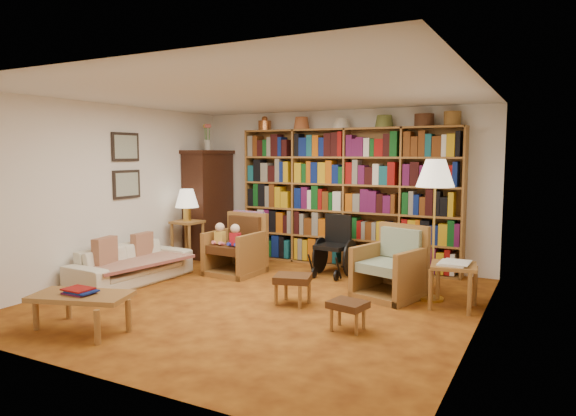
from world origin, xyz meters
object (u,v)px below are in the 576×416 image
Objects in this scene: side_table_lamp at (188,232)px; armchair_leather at (239,248)px; floor_lamp at (435,179)px; footstool_b at (348,307)px; armchair_sage at (391,269)px; sofa at (132,264)px; side_table_papers at (454,271)px; wheelchair at (335,248)px; coffee_table at (81,298)px; footstool_a at (293,280)px.

side_table_lamp is 1.11m from armchair_leather.
footstool_b is (-0.52, -1.52, -1.25)m from floor_lamp.
floor_lamp reaches higher than side_table_lamp.
floor_lamp is (2.92, -0.12, 1.12)m from armchair_leather.
armchair_leather is 2.42m from armchair_sage.
sofa is 4.29m from side_table_papers.
floor_lamp is at bearing -72.23° from sofa.
floor_lamp reaches higher than armchair_sage.
coffee_table is at bearing -110.89° from wheelchair.
sofa is 1.98m from coffee_table.
side_table_papers is 1.15× the size of footstool_a.
sofa is at bearing -162.93° from armchair_sage.
coffee_table is at bearing -136.23° from floor_lamp.
side_table_lamp reaches higher than side_table_papers.
footstool_b is at bearing -64.26° from wheelchair.
side_table_lamp is at bearing 152.93° from footstool_b.
armchair_sage is at bearing -70.69° from sofa.
side_table_lamp is at bearing 6.46° from sofa.
coffee_table is at bearing -151.95° from footstool_b.
side_table_papers is at bearing -76.17° from sofa.
armchair_sage is 1.26m from floor_lamp.
coffee_table is at bearing -89.89° from armchair_leather.
sofa is 3.53× the size of footstool_a.
armchair_leather is 2.90m from footstool_b.
wheelchair reaches higher than footstool_b.
side_table_lamp reaches higher than footstool_a.
coffee_table is (1.00, -1.70, 0.08)m from sofa.
side_table_papers is at bearing -13.09° from armchair_sage.
side_table_papers is (0.79, -0.18, 0.10)m from armchair_sage.
side_table_lamp is 0.76× the size of armchair_sage.
armchair_leather reaches higher than footstool_a.
sofa is 4.37× the size of footstool_b.
side_table_lamp is 1.74× the size of footstool_b.
side_table_lamp is 0.77× the size of armchair_leather.
footstool_b is (3.49, -1.78, -0.27)m from side_table_lamp.
armchair_leather is 3.23m from side_table_papers.
armchair_leather reaches higher than sofa.
armchair_leather is (1.09, -0.15, -0.15)m from side_table_lamp.
footstool_a is (-1.44, -0.97, -1.20)m from floor_lamp.
floor_lamp is (4.01, -0.27, 0.97)m from side_table_lamp.
floor_lamp reaches higher than footstool_b.
footstool_a is at bearing -25.67° from side_table_lamp.
floor_lamp is (3.91, 1.09, 1.24)m from sofa.
armchair_leather is at bearing -156.74° from wheelchair.
armchair_sage is 0.87× the size of coffee_table.
footstool_b is at bearing -30.83° from footstool_a.
floor_lamp reaches higher than armchair_leather.
armchair_sage is 0.82m from side_table_papers.
armchair_sage is (3.51, -0.31, -0.18)m from side_table_lamp.
armchair_sage is (3.41, 1.05, 0.08)m from sofa.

